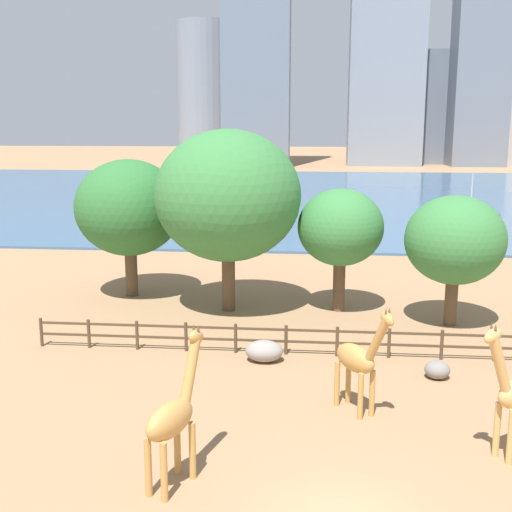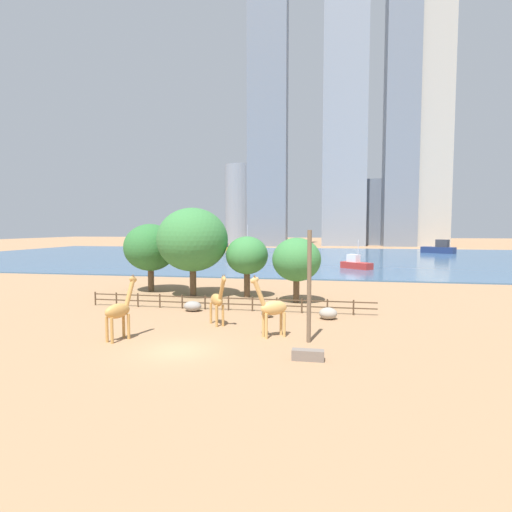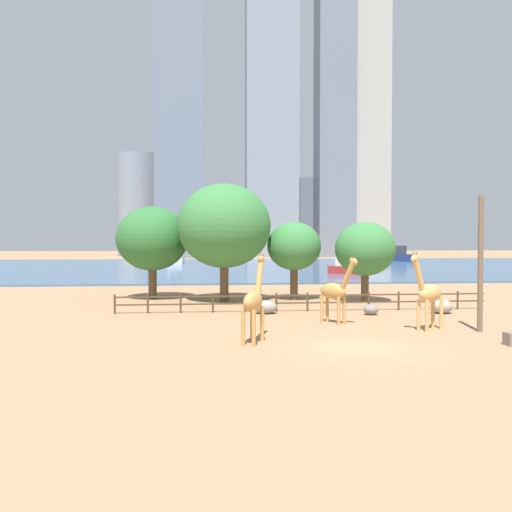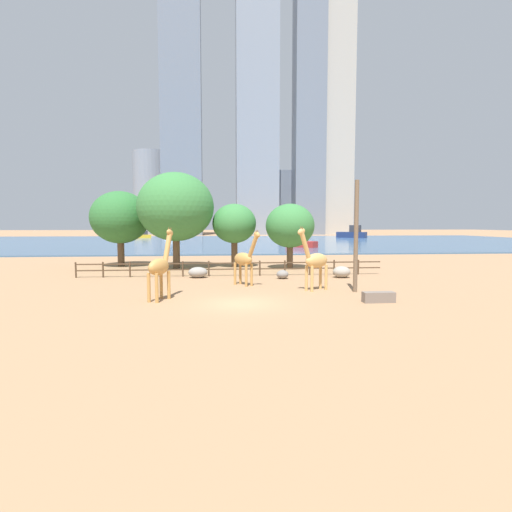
{
  "view_description": "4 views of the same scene",
  "coord_description": "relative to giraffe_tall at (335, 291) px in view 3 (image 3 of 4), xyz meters",
  "views": [
    {
      "loc": [
        -0.83,
        -14.3,
        9.73
      ],
      "look_at": [
        -3.54,
        13.91,
        3.92
      ],
      "focal_mm": 45.0,
      "sensor_mm": 36.0,
      "label": 1
    },
    {
      "loc": [
        8.89,
        -22.41,
        7.42
      ],
      "look_at": [
        0.49,
        23.86,
        4.08
      ],
      "focal_mm": 28.0,
      "sensor_mm": 36.0,
      "label": 2
    },
    {
      "loc": [
        -6.8,
        -22.07,
        4.75
      ],
      "look_at": [
        -3.26,
        14.16,
        3.8
      ],
      "focal_mm": 35.0,
      "sensor_mm": 36.0,
      "label": 3
    },
    {
      "loc": [
        -1.17,
        -22.02,
        4.45
      ],
      "look_at": [
        1.95,
        11.55,
        1.74
      ],
      "focal_mm": 28.0,
      "sensor_mm": 36.0,
      "label": 4
    }
  ],
  "objects": [
    {
      "name": "ground_plane",
      "position": [
        -0.66,
        73.46,
        -1.93
      ],
      "size": [
        400.0,
        400.0,
        0.0
      ],
      "primitive_type": "plane",
      "color": "#9E7551"
    },
    {
      "name": "harbor_water",
      "position": [
        -0.66,
        70.46,
        -1.83
      ],
      "size": [
        180.0,
        86.0,
        0.2
      ],
      "primitive_type": "cube",
      "color": "#3D6084",
      "rests_on": "ground"
    },
    {
      "name": "giraffe_tall",
      "position": [
        0.0,
        0.0,
        0.0
      ],
      "size": [
        2.04,
        2.5,
        4.07
      ],
      "rotation": [
        0.0,
        0.0,
        5.35
      ],
      "color": "#C18C47",
      "rests_on": "ground"
    },
    {
      "name": "giraffe_companion",
      "position": [
        -5.26,
        -5.05,
        0.06
      ],
      "size": [
        1.52,
        2.57,
        4.29
      ],
      "rotation": [
        0.0,
        0.0,
        1.16
      ],
      "color": "#C18C47",
      "rests_on": "ground"
    },
    {
      "name": "giraffe_young",
      "position": [
        4.53,
        -2.58,
        0.1
      ],
      "size": [
        2.59,
        1.85,
        4.33
      ],
      "rotation": [
        0.0,
        0.0,
        3.68
      ],
      "color": "tan",
      "rests_on": "ground"
    },
    {
      "name": "utility_pole",
      "position": [
        7.06,
        -3.33,
        1.71
      ],
      "size": [
        0.28,
        0.28,
        7.28
      ],
      "primitive_type": "cylinder",
      "color": "brown",
      "rests_on": "ground"
    },
    {
      "name": "boulder_near_fence",
      "position": [
        -3.59,
        4.54,
        -1.48
      ],
      "size": [
        1.58,
        1.2,
        0.9
      ],
      "primitive_type": "ellipsoid",
      "color": "gray",
      "rests_on": "ground"
    },
    {
      "name": "boulder_by_pole",
      "position": [
        8.29,
        3.53,
        -1.45
      ],
      "size": [
        1.46,
        1.27,
        0.95
      ],
      "primitive_type": "ellipsoid",
      "color": "gray",
      "rests_on": "ground"
    },
    {
      "name": "boulder_small",
      "position": [
        3.31,
        3.35,
        -1.57
      ],
      "size": [
        0.98,
        0.94,
        0.7
      ],
      "primitive_type": "ellipsoid",
      "color": "gray",
      "rests_on": "ground"
    },
    {
      "name": "enclosure_fence",
      "position": [
        -1.06,
        5.46,
        -1.16
      ],
      "size": [
        26.12,
        0.14,
        1.3
      ],
      "color": "#4C3826",
      "rests_on": "ground"
    },
    {
      "name": "tree_left_large",
      "position": [
        -0.26,
        12.45,
        2.52
      ],
      "size": [
        4.48,
        4.48,
        6.51
      ],
      "color": "brown",
      "rests_on": "ground"
    },
    {
      "name": "tree_center_broad",
      "position": [
        5.17,
        10.4,
        2.33
      ],
      "size": [
        4.81,
        4.81,
        6.44
      ],
      "color": "brown",
      "rests_on": "ground"
    },
    {
      "name": "tree_right_tall",
      "position": [
        -6.1,
        11.9,
        4.2
      ],
      "size": [
        7.58,
        7.58,
        9.55
      ],
      "color": "brown",
      "rests_on": "ground"
    },
    {
      "name": "tree_left_small",
      "position": [
        -12.11,
        14.38,
        3.18
      ],
      "size": [
        6.06,
        6.06,
        7.86
      ],
      "color": "brown",
      "rests_on": "ground"
    },
    {
      "name": "boat_ferry",
      "position": [
        -14.34,
        82.66,
        -0.38
      ],
      "size": [
        3.33,
        9.01,
        8.08
      ],
      "rotation": [
        0.0,
        0.0,
        4.7
      ],
      "color": "silver",
      "rests_on": "harbor_water"
    },
    {
      "name": "boat_sailboat",
      "position": [
        -24.79,
        95.31,
        -0.98
      ],
      "size": [
        5.21,
        2.61,
        2.19
      ],
      "rotation": [
        0.0,
        0.0,
        3.31
      ],
      "color": "gold",
      "rests_on": "harbor_water"
    },
    {
      "name": "boat_tug",
      "position": [
        13.08,
        43.27,
        -0.87
      ],
      "size": [
        5.59,
        5.31,
        5.11
      ],
      "rotation": [
        0.0,
        0.0,
        5.55
      ],
      "color": "#B22D28",
      "rests_on": "harbor_water"
    },
    {
      "name": "boat_barge",
      "position": [
        39.21,
        91.41,
        -0.41
      ],
      "size": [
        9.09,
        7.6,
        3.89
      ],
      "rotation": [
        0.0,
        0.0,
        2.54
      ],
      "color": "navy",
      "rests_on": "harbor_water"
    },
    {
      "name": "skyline_tower_needle",
      "position": [
        14.24,
        139.35,
        47.48
      ],
      "size": [
        17.45,
        9.39,
        98.8
      ],
      "primitive_type": "cube",
      "color": "gray",
      "rests_on": "ground"
    },
    {
      "name": "skyline_block_central",
      "position": [
        24.3,
        150.03,
        11.94
      ],
      "size": [
        10.64,
        12.4,
        27.73
      ],
      "primitive_type": "cube",
      "color": "slate",
      "rests_on": "ground"
    },
    {
      "name": "skyline_tower_glass",
      "position": [
        -31.83,
        154.77,
        16.27
      ],
      "size": [
        15.46,
        15.46,
        36.4
      ],
      "primitive_type": "cylinder",
      "color": "gray",
      "rests_on": "ground"
    },
    {
      "name": "skyline_block_left",
      "position": [
        35.93,
        139.11,
        50.05
      ],
      "size": [
        12.58,
        10.37,
        103.96
      ],
      "primitive_type": "cube",
      "color": "slate",
      "rests_on": "ground"
    },
    {
      "name": "skyline_block_right",
      "position": [
        -16.0,
        130.91,
        51.98
      ],
      "size": [
        15.46,
        8.28,
        107.81
      ],
      "primitive_type": "cube",
      "color": "slate",
      "rests_on": "ground"
    },
    {
      "name": "skyline_tower_short",
      "position": [
        48.05,
        141.68,
        48.69
      ],
      "size": [
        13.03,
        13.13,
        101.24
      ],
      "primitive_type": "cube",
      "color": "#ADA89E",
      "rests_on": "ground"
    }
  ]
}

